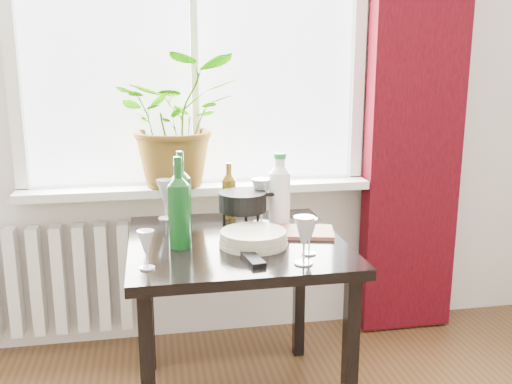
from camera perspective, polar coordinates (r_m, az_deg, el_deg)
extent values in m
cube|color=white|center=(2.85, -6.32, 16.09)|extent=(1.72, 0.08, 1.62)
cube|color=silver|center=(2.84, -5.83, 0.39)|extent=(1.72, 0.20, 0.04)
cube|color=#34040B|center=(3.05, 15.77, 9.77)|extent=(0.50, 0.12, 2.56)
cube|color=white|center=(3.04, -20.06, -8.30)|extent=(0.80, 0.10, 0.55)
cube|color=black|center=(2.31, -2.00, -5.27)|extent=(0.85, 0.85, 0.04)
cube|color=black|center=(2.76, -10.75, -10.58)|extent=(0.05, 0.05, 0.70)
cube|color=black|center=(2.22, 9.37, -16.72)|extent=(0.05, 0.05, 0.70)
cube|color=black|center=(2.84, 4.33, -9.64)|extent=(0.05, 0.05, 0.70)
imported|color=#26711E|center=(2.78, -7.83, 7.12)|extent=(0.61, 0.54, 0.64)
cylinder|color=beige|center=(2.22, -0.27, -4.64)|extent=(0.36, 0.36, 0.06)
cube|color=black|center=(2.07, -0.41, -6.64)|extent=(0.07, 0.17, 0.02)
cube|color=#A06048|center=(2.38, 4.32, -4.00)|extent=(0.32, 0.25, 0.02)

